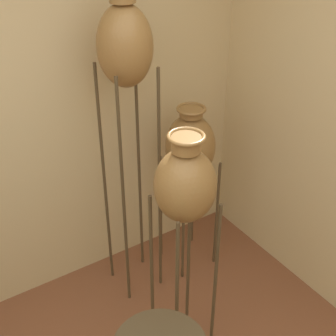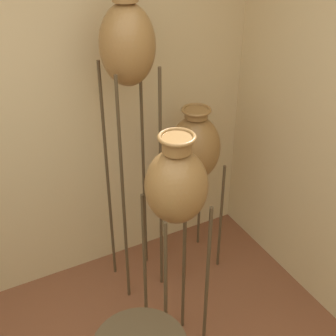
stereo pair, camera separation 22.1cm
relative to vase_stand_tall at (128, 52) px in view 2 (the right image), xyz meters
name	(u,v)px [view 2 (the right image)]	position (x,y,z in m)	size (l,w,h in m)	color
vase_stand_tall	(128,52)	(0.00, 0.00, 0.00)	(0.31, 0.31, 2.06)	#473823
vase_stand_medium	(176,189)	(-0.06, -0.67, -0.49)	(0.32, 0.32, 1.52)	#473823
vase_stand_short	(195,149)	(0.45, -0.02, -0.73)	(0.34, 0.34, 1.28)	#473823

